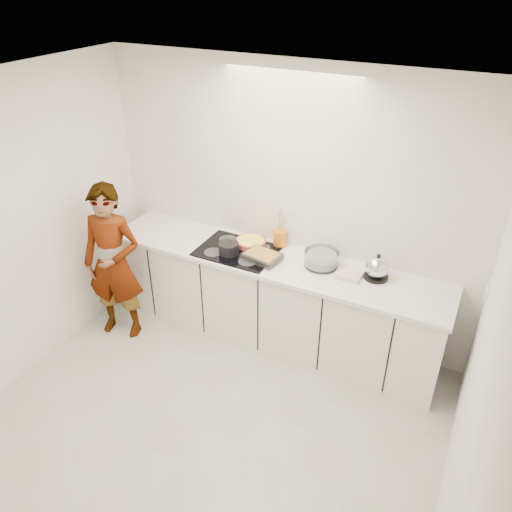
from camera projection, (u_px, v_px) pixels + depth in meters
The scene contains 16 objects.
floor at pixel (204, 428), 4.03m from camera, with size 3.60×3.20×0.00m, color #B5B5B0.
ceiling at pixel (178, 102), 2.70m from camera, with size 3.60×3.20×0.00m, color white.
wall_back at pixel (288, 207), 4.59m from camera, with size 3.60×0.00×2.60m, color white.
wall_left at pixel (6, 239), 4.06m from camera, with size 0.00×3.20×2.60m, color white.
wall_right at pixel (477, 383), 2.69m from camera, with size 0.02×3.20×2.60m.
base_cabinets at pixel (271, 301), 4.79m from camera, with size 3.20×0.58×0.87m, color white.
countertop at pixel (272, 261), 4.56m from camera, with size 3.24×0.64×0.04m, color white.
hob at pixel (237, 251), 4.66m from camera, with size 0.72×0.54×0.01m, color black.
tart_dish at pixel (251, 242), 4.74m from camera, with size 0.35×0.35×0.05m.
saucepan at pixel (229, 248), 4.58m from camera, with size 0.24×0.24×0.18m.
baking_dish at pixel (262, 256), 4.50m from camera, with size 0.35×0.28×0.06m.
mixing_bowl at pixel (321, 259), 4.42m from camera, with size 0.31×0.31×0.14m.
tea_towel at pixel (348, 275), 4.28m from camera, with size 0.22×0.16×0.04m, color white.
kettle at pixel (377, 268), 4.23m from camera, with size 0.28×0.28×0.24m.
utensil_crock at pixel (280, 238), 4.72m from camera, with size 0.13×0.13×0.16m, color orange.
cook at pixel (113, 264), 4.71m from camera, with size 0.58×0.38×1.58m, color white.
Camera 1 is at (1.61, -2.26, 3.27)m, focal length 35.00 mm.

